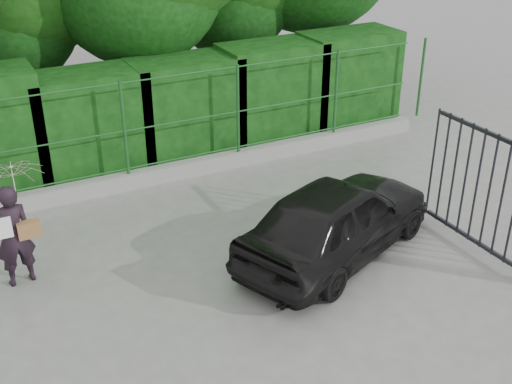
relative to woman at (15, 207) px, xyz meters
name	(u,v)px	position (x,y,z in m)	size (l,w,h in m)	color
ground	(204,328)	(1.86, -2.25, -1.20)	(80.00, 80.00, 0.00)	gray
kerb	(109,185)	(1.86, 2.25, -1.05)	(14.00, 0.25, 0.30)	#9E9E99
fence	(115,130)	(2.08, 2.25, 0.00)	(14.13, 0.06, 1.80)	#1B5521
hedge	(98,122)	(2.02, 3.25, -0.17)	(14.20, 1.20, 2.30)	black
woman	(15,207)	(0.00, 0.00, 0.00)	(0.89, 0.87, 1.84)	black
car	(337,218)	(4.41, -1.50, -0.57)	(1.51, 3.74, 1.28)	black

